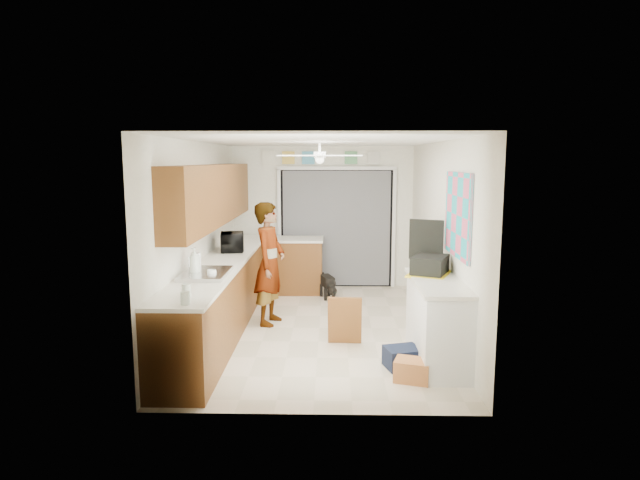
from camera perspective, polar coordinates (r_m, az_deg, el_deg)
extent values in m
plane|color=beige|center=(7.36, -0.07, -9.35)|extent=(5.00, 5.00, 0.00)
plane|color=white|center=(7.01, -0.07, 10.48)|extent=(5.00, 5.00, 0.00)
plane|color=white|center=(9.56, 0.27, 2.46)|extent=(3.20, 0.00, 3.20)
plane|color=white|center=(4.62, -0.77, -4.10)|extent=(3.20, 0.00, 3.20)
plane|color=white|center=(7.29, -12.74, 0.35)|extent=(0.00, 5.00, 5.00)
plane|color=white|center=(7.22, 12.72, 0.27)|extent=(0.00, 5.00, 5.00)
cube|color=brown|center=(7.38, -10.26, -5.81)|extent=(0.60, 4.80, 0.90)
cube|color=white|center=(7.28, -10.28, -2.23)|extent=(0.62, 4.80, 0.04)
cube|color=brown|center=(7.40, -11.30, 4.79)|extent=(0.32, 4.00, 0.80)
cube|color=silver|center=(6.31, -12.09, -3.60)|extent=(0.50, 0.76, 0.06)
cylinder|color=silver|center=(6.34, -13.78, -2.73)|extent=(0.03, 0.03, 0.22)
cube|color=brown|center=(9.21, -2.90, -2.82)|extent=(1.00, 0.60, 0.90)
cube|color=white|center=(9.13, -2.92, 0.07)|extent=(1.04, 0.64, 0.04)
cube|color=black|center=(9.55, 1.76, 1.24)|extent=(2.00, 0.06, 2.10)
cube|color=slate|center=(9.51, 1.77, 1.21)|extent=(1.90, 0.03, 2.05)
cube|color=white|center=(9.57, -4.35, 1.23)|extent=(0.06, 0.04, 2.10)
cube|color=white|center=(9.59, 7.87, 1.19)|extent=(0.06, 0.04, 2.10)
cube|color=white|center=(9.45, 1.80, 7.67)|extent=(2.10, 0.04, 0.06)
cube|color=#E3BD4B|center=(9.51, -3.39, 8.75)|extent=(0.22, 0.02, 0.22)
cube|color=#51AAD8|center=(9.49, -1.26, 8.76)|extent=(0.22, 0.02, 0.22)
cube|color=#5DA36D|center=(9.48, 3.33, 8.75)|extent=(0.22, 0.02, 0.22)
cube|color=silver|center=(9.51, 5.77, 8.72)|extent=(0.22, 0.02, 0.22)
cube|color=silver|center=(9.54, -5.51, 8.72)|extent=(0.22, 0.02, 0.26)
cube|color=white|center=(6.20, 12.40, -8.66)|extent=(0.50, 1.40, 0.90)
cube|color=white|center=(6.08, 12.45, -4.43)|extent=(0.54, 1.44, 0.04)
cube|color=#E55478|center=(6.20, 14.48, 2.61)|extent=(0.03, 1.15, 0.95)
cube|color=white|center=(7.21, -0.03, 9.00)|extent=(1.14, 1.14, 0.24)
imported|color=black|center=(7.91, -9.34, -0.22)|extent=(0.41, 0.53, 0.27)
imported|color=silver|center=(6.32, -13.22, -2.24)|extent=(0.15, 0.15, 0.33)
imported|color=white|center=(6.23, -11.48, -3.50)|extent=(0.12, 0.12, 0.08)
cylinder|color=silver|center=(5.10, -14.19, -6.04)|extent=(0.09, 0.09, 0.12)
cylinder|color=silver|center=(5.36, -14.07, -5.25)|extent=(0.12, 0.12, 0.13)
cylinder|color=white|center=(6.41, -13.10, -2.46)|extent=(0.14, 0.14, 0.25)
cube|color=black|center=(6.42, 11.64, -2.58)|extent=(0.53, 0.59, 0.21)
cube|color=yellow|center=(6.44, 11.61, -3.54)|extent=(0.63, 0.71, 0.02)
cube|color=black|center=(6.66, 11.26, 0.01)|extent=(0.40, 0.19, 0.50)
cube|color=#B9663A|center=(5.75, 9.82, -13.54)|extent=(0.42, 0.36, 0.22)
cube|color=black|center=(6.08, 8.78, -12.28)|extent=(0.44, 0.40, 0.23)
cube|color=brown|center=(6.64, 2.66, -8.56)|extent=(0.42, 0.18, 0.62)
imported|color=white|center=(7.40, -5.39, -2.52)|extent=(0.53, 0.69, 1.70)
cube|color=black|center=(8.83, 0.78, -4.89)|extent=(0.38, 0.58, 0.42)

